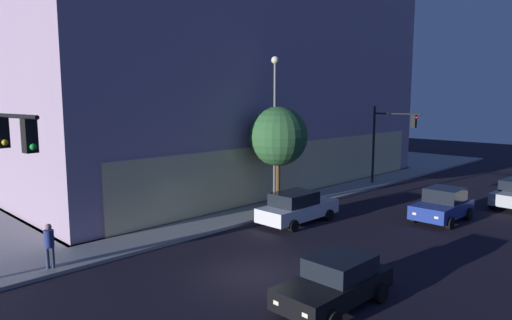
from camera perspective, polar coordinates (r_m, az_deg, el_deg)
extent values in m
plane|color=black|center=(17.18, 0.01, -14.46)|extent=(120.00, 120.00, 0.00)
cube|color=#4C4C51|center=(39.10, -7.57, -1.76)|extent=(31.94, 23.31, 0.15)
cube|color=#F8E29F|center=(30.79, 5.32, -0.89)|extent=(28.38, 0.60, 3.47)
cube|color=#A58CA7|center=(38.67, -7.82, 11.87)|extent=(31.54, 22.91, 18.33)
cube|color=black|center=(15.09, -29.45, 3.05)|extent=(0.34, 0.34, 0.90)
sphere|color=yellow|center=(14.94, -29.15, 1.95)|extent=(0.18, 0.18, 0.18)
cube|color=black|center=(13.34, -26.70, 2.74)|extent=(0.34, 0.34, 0.90)
sphere|color=green|center=(13.20, -26.33, 1.49)|extent=(0.18, 0.18, 0.18)
cylinder|color=black|center=(35.27, 14.63, 1.89)|extent=(0.18, 0.18, 5.79)
cylinder|color=black|center=(34.31, 17.42, 5.59)|extent=(0.24, 3.60, 0.12)
cube|color=black|center=(33.81, 19.31, 4.63)|extent=(0.33, 0.33, 0.90)
sphere|color=red|center=(33.72, 19.61, 5.09)|extent=(0.18, 0.18, 0.18)
cylinder|color=#565656|center=(26.18, 2.38, 3.01)|extent=(0.16, 0.16, 8.36)
sphere|color=#F9EFC6|center=(26.18, 2.43, 12.49)|extent=(0.44, 0.44, 0.44)
cylinder|color=#543A1E|center=(26.55, 2.78, -2.98)|extent=(0.26, 0.26, 2.81)
sphere|color=#2F6133|center=(26.17, 2.82, 3.01)|extent=(3.44, 3.44, 3.44)
cylinder|color=#2D3851|center=(19.01, -24.29, -11.15)|extent=(0.14, 0.14, 0.82)
cylinder|color=#2D3851|center=(19.01, -24.84, -11.18)|extent=(0.14, 0.14, 0.82)
cylinder|color=navy|center=(18.79, -24.69, -9.02)|extent=(0.36, 0.36, 0.67)
sphere|color=gray|center=(18.67, -24.77, -7.69)|extent=(0.24, 0.24, 0.24)
cube|color=black|center=(14.90, 9.82, -15.54)|extent=(4.22, 1.82, 0.64)
cube|color=black|center=(14.91, 10.60, -12.97)|extent=(2.05, 1.62, 0.60)
cube|color=#F9F4CC|center=(13.12, 6.34, -18.86)|extent=(0.12, 0.20, 0.12)
cube|color=#F9F4CC|center=(13.74, 2.70, -17.53)|extent=(0.12, 0.20, 0.12)
cylinder|color=black|center=(14.60, 3.69, -17.34)|extent=(0.62, 0.24, 0.62)
cylinder|color=black|center=(15.62, 15.46, -15.88)|extent=(0.62, 0.24, 0.62)
cylinder|color=black|center=(16.49, 9.90, -14.41)|extent=(0.62, 0.24, 0.62)
cube|color=silver|center=(24.03, 5.37, -6.34)|extent=(4.79, 1.82, 0.71)
cube|color=black|center=(23.60, 4.83, -4.88)|extent=(2.32, 1.64, 0.67)
cube|color=#F9F4CC|center=(26.15, 7.72, -5.22)|extent=(0.12, 0.20, 0.12)
cube|color=#F9F4CC|center=(25.53, 9.68, -5.58)|extent=(0.12, 0.20, 0.12)
cylinder|color=black|center=(25.79, 5.90, -6.18)|extent=(0.60, 0.24, 0.60)
cylinder|color=black|center=(24.73, 9.20, -6.85)|extent=(0.60, 0.24, 0.60)
cylinder|color=black|center=(23.62, 1.33, -7.45)|extent=(0.60, 0.24, 0.60)
cylinder|color=black|center=(22.46, 4.73, -8.28)|extent=(0.60, 0.24, 0.60)
cube|color=navy|center=(26.12, 22.42, -5.70)|extent=(4.10, 1.90, 0.71)
cube|color=black|center=(26.25, 22.76, -4.06)|extent=(1.88, 1.71, 0.72)
cube|color=#F9F4CC|center=(24.11, 21.87, -6.77)|extent=(0.12, 0.20, 0.12)
cube|color=#F9F4CC|center=(24.55, 19.41, -6.39)|extent=(0.12, 0.20, 0.12)
cylinder|color=black|center=(24.72, 23.30, -7.34)|extent=(0.65, 0.24, 0.65)
cylinder|color=black|center=(25.43, 19.31, -6.73)|extent=(0.65, 0.24, 0.65)
cylinder|color=black|center=(27.05, 25.27, -6.19)|extent=(0.65, 0.24, 0.65)
cylinder|color=black|center=(27.69, 21.57, -5.67)|extent=(0.65, 0.24, 0.65)
cube|color=#F9F4CC|center=(29.57, 27.90, -4.49)|extent=(0.13, 0.20, 0.12)
cylinder|color=black|center=(30.42, 27.69, -4.83)|extent=(0.68, 0.27, 0.67)
cylinder|color=black|center=(32.76, 29.15, -4.08)|extent=(0.68, 0.27, 0.67)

